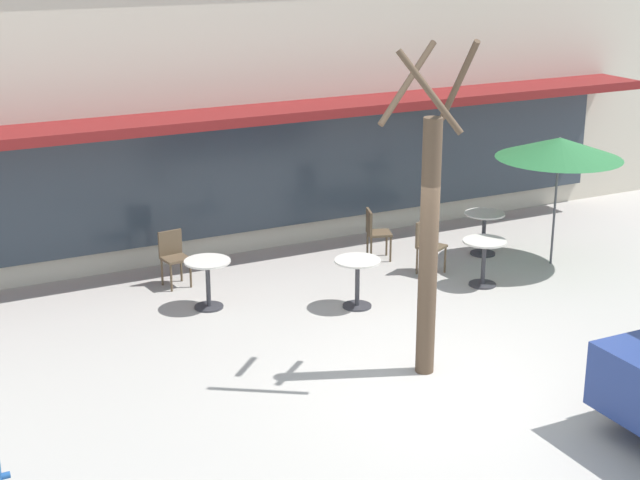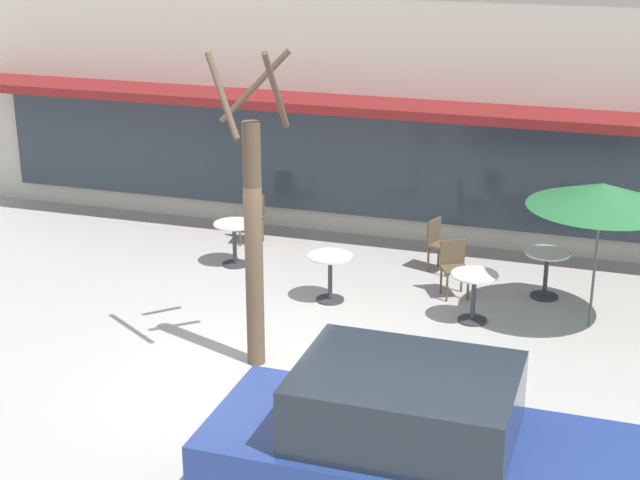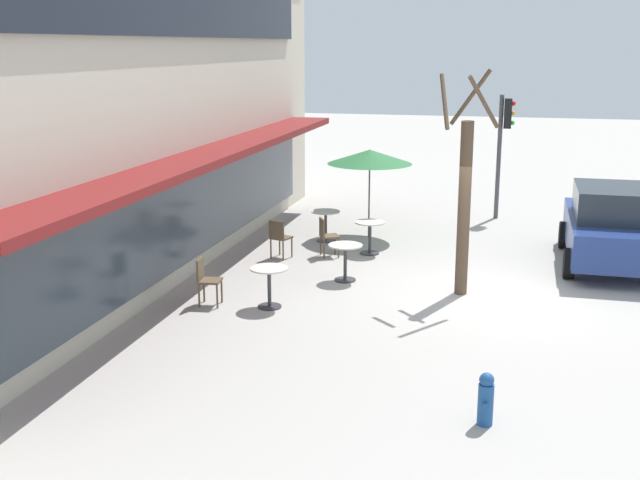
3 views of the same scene
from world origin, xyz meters
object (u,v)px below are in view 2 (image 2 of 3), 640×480
at_px(cafe_chair_1, 439,241).
at_px(cafe_chair_2, 252,215).
at_px(cafe_chair_0, 454,264).
at_px(cafe_table_mid_patio, 234,237).
at_px(parked_sedan, 415,454).
at_px(street_tree, 253,231).
at_px(patio_umbrella_green_folded, 602,195).
at_px(cafe_table_by_tree, 546,267).
at_px(cafe_table_near_wall, 474,289).
at_px(cafe_table_streetside, 330,270).

bearing_deg(cafe_chair_1, cafe_chair_2, 174.11).
bearing_deg(cafe_chair_0, cafe_table_mid_patio, 177.44).
height_order(cafe_chair_1, cafe_chair_2, same).
bearing_deg(parked_sedan, street_tree, 133.48).
height_order(patio_umbrella_green_folded, parked_sedan, patio_umbrella_green_folded).
relative_size(cafe_table_mid_patio, cafe_chair_2, 0.85).
xyz_separation_m(cafe_chair_1, parked_sedan, (1.19, -7.18, 0.35)).
bearing_deg(cafe_chair_1, parked_sedan, -80.62).
distance_m(cafe_table_mid_patio, cafe_chair_0, 3.81).
bearing_deg(parked_sedan, cafe_chair_2, 121.92).
relative_size(cafe_table_by_tree, cafe_table_mid_patio, 1.00).
bearing_deg(cafe_table_mid_patio, patio_umbrella_green_folded, -7.25).
height_order(parked_sedan, street_tree, street_tree).
bearing_deg(cafe_chair_2, cafe_table_near_wall, -27.22).
height_order(cafe_table_by_tree, cafe_table_mid_patio, same).
xyz_separation_m(cafe_table_near_wall, cafe_chair_0, (-0.47, 0.92, 0.01)).
xyz_separation_m(cafe_chair_1, street_tree, (-1.67, -4.17, 1.37)).
bearing_deg(cafe_table_streetside, cafe_table_by_tree, 20.20).
relative_size(cafe_table_near_wall, patio_umbrella_green_folded, 0.35).
distance_m(cafe_chair_0, cafe_chair_2, 4.17).
relative_size(cafe_table_mid_patio, street_tree, 0.18).
distance_m(cafe_table_mid_patio, street_tree, 4.01).
bearing_deg(parked_sedan, cafe_table_streetside, 115.30).
bearing_deg(parked_sedan, patio_umbrella_green_folded, 76.03).
bearing_deg(cafe_table_mid_patio, parked_sedan, -54.37).
height_order(cafe_table_streetside, parked_sedan, parked_sedan).
relative_size(patio_umbrella_green_folded, cafe_chair_1, 2.47).
distance_m(cafe_table_near_wall, patio_umbrella_green_folded, 2.28).
xyz_separation_m(cafe_table_mid_patio, cafe_chair_0, (3.81, -0.17, 0.01)).
bearing_deg(patio_umbrella_green_folded, cafe_chair_2, 162.35).
relative_size(cafe_table_streetside, cafe_chair_1, 0.85).
distance_m(cafe_table_by_tree, cafe_chair_1, 1.94).
relative_size(cafe_table_streetside, parked_sedan, 0.18).
distance_m(cafe_table_mid_patio, cafe_chair_1, 3.47).
bearing_deg(cafe_table_by_tree, street_tree, -134.75).
xyz_separation_m(cafe_table_mid_patio, patio_umbrella_green_folded, (5.95, -0.76, 1.51)).
bearing_deg(cafe_chair_2, patio_umbrella_green_folded, -17.65).
bearing_deg(cafe_table_streetside, cafe_chair_0, 24.65).
xyz_separation_m(cafe_table_streetside, cafe_table_by_tree, (3.19, 1.17, 0.00)).
bearing_deg(cafe_table_near_wall, cafe_table_streetside, 177.47).
height_order(cafe_table_near_wall, cafe_table_by_tree, same).
height_order(cafe_table_by_tree, cafe_chair_0, cafe_chair_0).
xyz_separation_m(cafe_table_mid_patio, cafe_chair_2, (-0.14, 1.18, 0.01)).
bearing_deg(cafe_table_streetside, cafe_chair_2, 134.84).
bearing_deg(cafe_chair_1, cafe_chair_0, -66.17).
xyz_separation_m(cafe_table_streetside, cafe_chair_1, (1.35, 1.81, 0.01)).
distance_m(cafe_table_streetside, cafe_chair_1, 2.26).
bearing_deg(cafe_chair_1, patio_umbrella_green_folded, -31.41).
bearing_deg(patio_umbrella_green_folded, cafe_table_mid_patio, 172.75).
xyz_separation_m(cafe_table_near_wall, cafe_table_streetside, (-2.26, 0.10, 0.00)).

